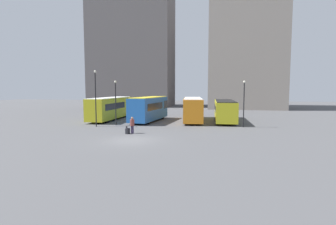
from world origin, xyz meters
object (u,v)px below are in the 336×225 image
object	(u,v)px
bus_3	(225,110)
suitcase	(128,131)
lamp_post_1	(116,99)
traveler	(132,124)
bus_0	(111,108)
bus_2	(193,108)
bus_1	(149,108)
lamp_post_2	(96,94)
lamp_post_0	(244,100)

from	to	relation	value
bus_3	suitcase	world-z (taller)	bus_3
bus_3	lamp_post_1	size ratio (longest dim) A/B	2.00
traveler	suitcase	size ratio (longest dim) A/B	2.04
bus_0	bus_2	xyz separation A→B (m)	(11.84, 0.62, -0.01)
lamp_post_1	bus_1	bearing A→B (deg)	58.76
traveler	bus_0	bearing A→B (deg)	48.37
bus_2	suitcase	bearing A→B (deg)	149.82
bus_2	suitcase	distance (m)	13.01
bus_2	bus_0	bearing A→B (deg)	86.47
bus_1	bus_3	size ratio (longest dim) A/B	0.88
bus_2	lamp_post_2	world-z (taller)	lamp_post_2
bus_2	bus_3	xyz separation A→B (m)	(4.34, 0.55, -0.17)
traveler	lamp_post_1	distance (m)	6.89
bus_3	bus_1	bearing A→B (deg)	99.21
bus_3	traveler	bearing A→B (deg)	140.68
bus_1	lamp_post_2	xyz separation A→B (m)	(-4.73, -6.31, 2.00)
traveler	lamp_post_0	world-z (taller)	lamp_post_0
bus_1	lamp_post_0	size ratio (longest dim) A/B	1.79
lamp_post_1	lamp_post_2	distance (m)	2.46
bus_0	lamp_post_0	distance (m)	18.76
bus_3	bus_2	bearing A→B (deg)	95.21
suitcase	lamp_post_0	bearing A→B (deg)	-43.53
suitcase	lamp_post_2	bearing A→B (deg)	68.27
traveler	bus_1	bearing A→B (deg)	21.16
suitcase	lamp_post_0	distance (m)	13.78
bus_3	lamp_post_1	xyz separation A→B (m)	(-13.06, -6.80, 1.64)
bus_1	lamp_post_2	size ratio (longest dim) A/B	1.46
traveler	bus_2	bearing A→B (deg)	-7.32
traveler	suitcase	xyz separation A→B (m)	(-0.36, -0.37, -0.69)
suitcase	lamp_post_0	world-z (taller)	lamp_post_0
bus_0	suitcase	size ratio (longest dim) A/B	13.68
bus_0	lamp_post_0	world-z (taller)	lamp_post_0
lamp_post_0	lamp_post_2	size ratio (longest dim) A/B	0.82
bus_3	lamp_post_2	distance (m)	17.20
bus_1	lamp_post_0	bearing A→B (deg)	-100.72
lamp_post_2	bus_2	bearing A→B (deg)	36.37
bus_2	lamp_post_1	xyz separation A→B (m)	(-8.72, -6.25, 1.47)
bus_2	lamp_post_2	size ratio (longest dim) A/B	1.62
traveler	lamp_post_2	xyz separation A→B (m)	(-5.73, 3.71, 2.81)
suitcase	lamp_post_1	size ratio (longest dim) A/B	0.15
suitcase	lamp_post_2	distance (m)	7.60
bus_3	suitcase	size ratio (longest dim) A/B	13.38
bus_1	suitcase	size ratio (longest dim) A/B	11.83
bus_1	lamp_post_1	world-z (taller)	lamp_post_1
suitcase	lamp_post_2	xyz separation A→B (m)	(-5.36, 4.08, 3.51)
lamp_post_2	lamp_post_0	bearing A→B (deg)	9.61
bus_1	suitcase	xyz separation A→B (m)	(0.63, -10.38, -1.51)
bus_1	bus_3	distance (m)	10.36
bus_3	lamp_post_0	bearing A→B (deg)	-161.62
suitcase	bus_0	bearing A→B (deg)	46.16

